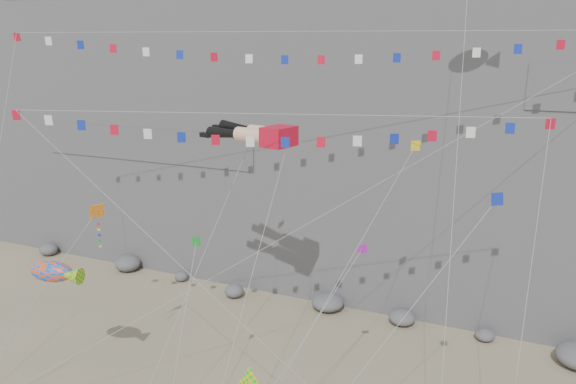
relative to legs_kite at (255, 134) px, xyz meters
The scene contains 11 objects.
talus_boulders 17.82m from the legs_kite, 82.21° to the left, with size 60.00×3.00×1.20m, color slate, non-canonical shape.
legs_kite is the anchor object (origin of this frame).
flag_banner_upper 6.94m from the legs_kite, 64.00° to the left, with size 37.42×19.95×30.03m.
flag_banner_lower 4.25m from the legs_kite, 52.95° to the right, with size 26.85×9.94×22.22m.
harlequin_kite 10.16m from the legs_kite, 142.14° to the right, with size 6.87×7.53×14.42m.
fish_windsock 14.14m from the legs_kite, 141.78° to the right, with size 4.48×5.51×9.48m.
small_kite_a 2.40m from the legs_kite, 121.18° to the left, with size 1.25×16.61×22.00m.
small_kite_b 9.47m from the legs_kite, 18.01° to the right, with size 5.32×11.36×15.48m.
small_kite_c 8.51m from the legs_kite, 87.87° to the right, with size 1.78×7.00×12.86m.
small_kite_d 9.23m from the legs_kite, ahead, with size 6.63×14.39×21.39m.
small_kite_e 15.00m from the legs_kite, 22.32° to the right, with size 9.73×7.42×18.32m.
Camera 1 is at (13.78, -21.97, 20.57)m, focal length 35.00 mm.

